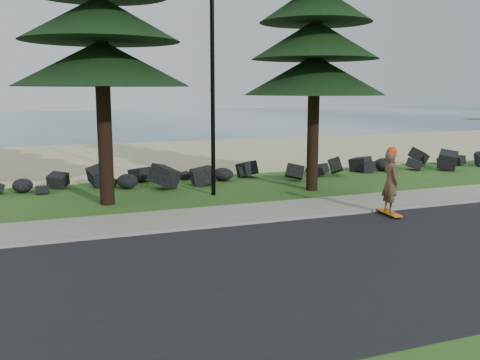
{
  "coord_description": "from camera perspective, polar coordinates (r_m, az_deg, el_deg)",
  "views": [
    {
      "loc": [
        -5.51,
        -13.48,
        3.48
      ],
      "look_at": [
        -0.29,
        0.0,
        1.03
      ],
      "focal_mm": 40.0,
      "sensor_mm": 36.0,
      "label": 1
    }
  ],
  "objects": [
    {
      "name": "lamp_post",
      "position": [
        17.58,
        -2.96,
        11.75
      ],
      "size": [
        0.25,
        0.14,
        8.14
      ],
      "color": "black",
      "rests_on": "ground"
    },
    {
      "name": "kerb",
      "position": [
        14.15,
        2.41,
        -4.41
      ],
      "size": [
        160.0,
        0.2,
        0.1
      ],
      "primitive_type": "cube",
      "color": "gray",
      "rests_on": "ground"
    },
    {
      "name": "seawall_boulders",
      "position": [
        20.16,
        -4.99,
        -0.35
      ],
      "size": [
        60.0,
        2.4,
        1.1
      ],
      "primitive_type": null,
      "color": "black",
      "rests_on": "ground"
    },
    {
      "name": "skateboarder",
      "position": [
        15.3,
        15.75,
        -0.2
      ],
      "size": [
        0.48,
        1.05,
        1.92
      ],
      "rotation": [
        0.0,
        0.0,
        1.46
      ],
      "color": "orange",
      "rests_on": "ground"
    },
    {
      "name": "ocean",
      "position": [
        64.81,
        -16.36,
        6.17
      ],
      "size": [
        160.0,
        58.0,
        0.01
      ],
      "primitive_type": "cube",
      "color": "#3E6477",
      "rests_on": "ground"
    },
    {
      "name": "sidewalk",
      "position": [
        15.14,
        0.74,
        -3.51
      ],
      "size": [
        160.0,
        2.0,
        0.08
      ],
      "primitive_type": "cube",
      "color": "gray",
      "rests_on": "ground"
    },
    {
      "name": "road",
      "position": [
        11.09,
        9.94,
        -8.76
      ],
      "size": [
        160.0,
        7.0,
        0.02
      ],
      "primitive_type": "cube",
      "color": "black",
      "rests_on": "ground"
    },
    {
      "name": "ground",
      "position": [
        14.97,
        1.03,
        -3.82
      ],
      "size": [
        160.0,
        160.0,
        0.0
      ],
      "primitive_type": "plane",
      "color": "#29571B",
      "rests_on": "ground"
    },
    {
      "name": "beach_sand",
      "position": [
        28.73,
        -9.97,
        2.53
      ],
      "size": [
        160.0,
        15.0,
        0.01
      ],
      "primitive_type": "cube",
      "color": "#CBC087",
      "rests_on": "ground"
    }
  ]
}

